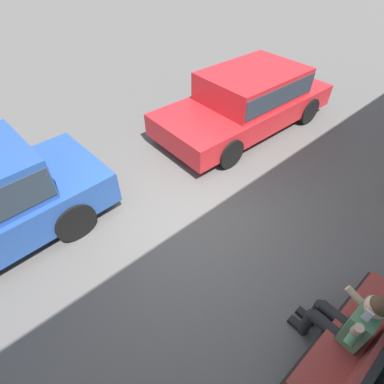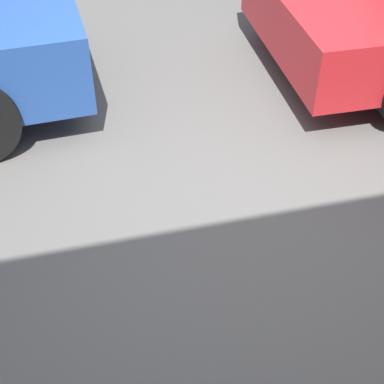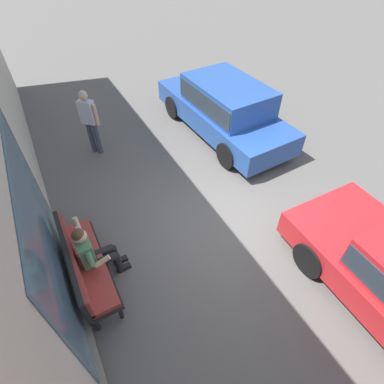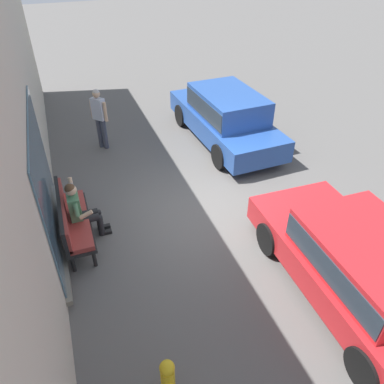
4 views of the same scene
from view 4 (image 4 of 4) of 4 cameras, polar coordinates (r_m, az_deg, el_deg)
ground_plane at (r=8.49m, az=2.28°, el=-2.84°), size 60.00×60.00×0.00m
building_facade at (r=6.72m, az=-25.48°, el=8.94°), size 18.00×0.51×5.30m
bench at (r=7.80m, az=-18.03°, el=-3.79°), size 1.95×0.55×0.98m
person_on_phone at (r=7.74m, az=-16.62°, el=-2.55°), size 0.73×0.74×1.32m
parked_car_near at (r=6.81m, az=24.53°, el=-10.17°), size 4.49×2.02×1.36m
parked_car_mid at (r=11.01m, az=5.16°, el=11.66°), size 4.59×1.96×1.53m
pedestrian_standing at (r=10.82m, az=-13.95°, el=11.42°), size 0.43×0.40×1.73m
fire_hydrant at (r=5.52m, az=-3.68°, el=-26.77°), size 0.38×0.26×0.81m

